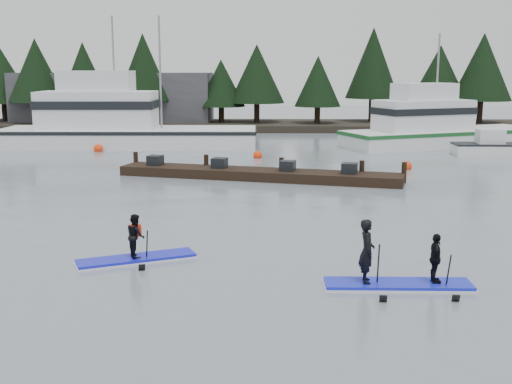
{
  "coord_description": "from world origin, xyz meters",
  "views": [
    {
      "loc": [
        0.46,
        -16.09,
        5.35
      ],
      "look_at": [
        0.0,
        6.0,
        1.1
      ],
      "focal_mm": 45.0,
      "sensor_mm": 36.0,
      "label": 1
    }
  ],
  "objects_px": {
    "fishing_boat_large": "(121,136)",
    "paddleboard_duo": "(397,266)",
    "fishing_boat_medium": "(438,137)",
    "paddleboard_solo": "(136,247)",
    "floating_dock": "(258,174)"
  },
  "relations": [
    {
      "from": "paddleboard_solo",
      "to": "fishing_boat_medium",
      "type": "bearing_deg",
      "value": 36.76
    },
    {
      "from": "fishing_boat_medium",
      "to": "floating_dock",
      "type": "xyz_separation_m",
      "value": [
        -12.46,
        -14.17,
        -0.38
      ]
    },
    {
      "from": "fishing_boat_medium",
      "to": "paddleboard_duo",
      "type": "distance_m",
      "value": 31.32
    },
    {
      "from": "paddleboard_solo",
      "to": "paddleboard_duo",
      "type": "xyz_separation_m",
      "value": [
        6.94,
        -2.08,
        0.13
      ]
    },
    {
      "from": "fishing_boat_large",
      "to": "paddleboard_solo",
      "type": "bearing_deg",
      "value": -77.36
    },
    {
      "from": "fishing_boat_large",
      "to": "fishing_boat_medium",
      "type": "height_order",
      "value": "fishing_boat_large"
    },
    {
      "from": "fishing_boat_medium",
      "to": "floating_dock",
      "type": "height_order",
      "value": "fishing_boat_medium"
    },
    {
      "from": "fishing_boat_medium",
      "to": "paddleboard_solo",
      "type": "bearing_deg",
      "value": -141.97
    },
    {
      "from": "fishing_boat_medium",
      "to": "paddleboard_solo",
      "type": "xyz_separation_m",
      "value": [
        -15.66,
        -28.0,
        -0.2
      ]
    },
    {
      "from": "fishing_boat_large",
      "to": "floating_dock",
      "type": "xyz_separation_m",
      "value": [
        9.77,
        -13.2,
        -0.52
      ]
    },
    {
      "from": "fishing_boat_large",
      "to": "paddleboard_duo",
      "type": "xyz_separation_m",
      "value": [
        13.51,
        -29.11,
        -0.21
      ]
    },
    {
      "from": "fishing_boat_medium",
      "to": "floating_dock",
      "type": "distance_m",
      "value": 18.87
    },
    {
      "from": "fishing_boat_large",
      "to": "paddleboard_solo",
      "type": "height_order",
      "value": "fishing_boat_large"
    },
    {
      "from": "paddleboard_solo",
      "to": "paddleboard_duo",
      "type": "relative_size",
      "value": 0.92
    },
    {
      "from": "fishing_boat_medium",
      "to": "paddleboard_solo",
      "type": "relative_size",
      "value": 4.5
    }
  ]
}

